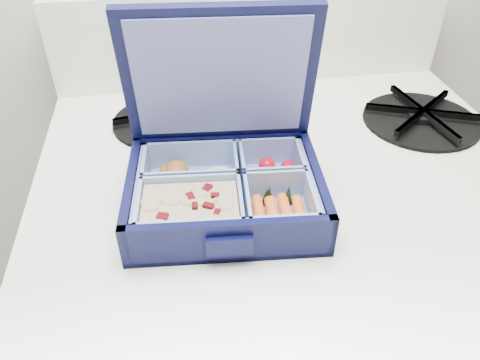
{
  "coord_description": "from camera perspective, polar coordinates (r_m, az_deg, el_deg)",
  "views": [
    {
      "loc": [
        -0.12,
        1.21,
        1.3
      ],
      "look_at": [
        -0.05,
        1.62,
        0.98
      ],
      "focal_mm": 35.0,
      "sensor_mm": 36.0,
      "label": 1
    }
  ],
  "objects": [
    {
      "name": "burner_grate_rear",
      "position": [
        0.69,
        -9.08,
        7.57
      ],
      "size": [
        0.18,
        0.18,
        0.02
      ],
      "primitive_type": "cylinder",
      "rotation": [
        0.0,
        0.0,
        0.21
      ],
      "color": "black",
      "rests_on": "stove"
    },
    {
      "name": "bento_box",
      "position": [
        0.52,
        -1.84,
        -1.42
      ],
      "size": [
        0.22,
        0.18,
        0.05
      ],
      "primitive_type": null,
      "rotation": [
        0.0,
        0.0,
        -0.09
      ],
      "color": "black",
      "rests_on": "stove"
    },
    {
      "name": "fork",
      "position": [
        0.62,
        -1.47,
        3.39
      ],
      "size": [
        0.13,
        0.16,
        0.01
      ],
      "primitive_type": null,
      "rotation": [
        0.0,
        0.0,
        -0.63
      ],
      "color": "silver",
      "rests_on": "stove"
    },
    {
      "name": "burner_grate",
      "position": [
        0.73,
        21.32,
        7.42
      ],
      "size": [
        0.22,
        0.22,
        0.02
      ],
      "primitive_type": "cylinder",
      "rotation": [
        0.0,
        0.0,
        -0.38
      ],
      "color": "black",
      "rests_on": "stove"
    }
  ]
}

